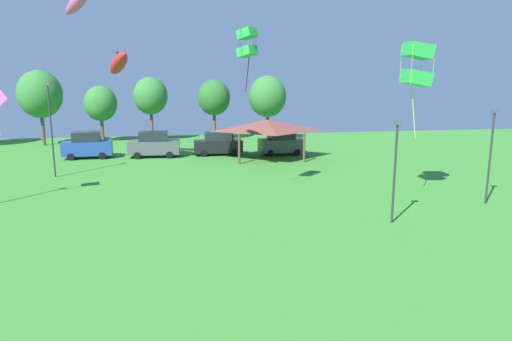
# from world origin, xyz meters

# --- Properties ---
(kite_flying_0) EXTENTS (2.63, 5.08, 2.32)m
(kite_flying_0) POSITION_xyz_m (-7.74, 39.40, 8.45)
(kite_flying_0) COLOR red
(kite_flying_3) EXTENTS (1.61, 1.50, 5.72)m
(kite_flying_3) POSITION_xyz_m (10.89, 25.55, 8.05)
(kite_flying_3) COLOR green
(kite_flying_4) EXTENTS (1.35, 1.35, 3.68)m
(kite_flying_4) POSITION_xyz_m (1.02, 26.99, 9.28)
(kite_flying_4) COLOR green
(kite_flying_5) EXTENTS (3.22, 3.81, 2.87)m
(kite_flying_5) POSITION_xyz_m (-10.32, 38.25, 12.98)
(kite_flying_5) COLOR #E54C93
(parked_car_leftmost) EXTENTS (4.48, 2.25, 2.48)m
(parked_car_leftmost) POSITION_xyz_m (-11.47, 43.68, 1.21)
(parked_car_leftmost) COLOR #234299
(parked_car_leftmost) RESTS_ON ground
(parked_car_second_from_left) EXTENTS (4.78, 2.17, 2.42)m
(parked_car_second_from_left) POSITION_xyz_m (-5.43, 43.29, 1.19)
(parked_car_second_from_left) COLOR #4C5156
(parked_car_second_from_left) RESTS_ON ground
(parked_car_third_from_left) EXTENTS (4.62, 1.99, 2.22)m
(parked_car_third_from_left) POSITION_xyz_m (0.61, 43.54, 1.10)
(parked_car_third_from_left) COLOR black
(parked_car_third_from_left) RESTS_ON ground
(parked_car_rightmost_in_row) EXTENTS (4.38, 2.33, 2.38)m
(parked_car_rightmost_in_row) POSITION_xyz_m (6.65, 42.72, 1.17)
(parked_car_rightmost_in_row) COLOR #4C5156
(parked_car_rightmost_in_row) RESTS_ON ground
(park_pavilion) EXTENTS (7.46, 5.86, 3.60)m
(park_pavilion) POSITION_xyz_m (4.88, 40.73, 3.08)
(park_pavilion) COLOR brown
(park_pavilion) RESTS_ON ground
(light_post_0) EXTENTS (0.36, 0.20, 5.25)m
(light_post_0) POSITION_xyz_m (7.57, 20.93, 3.01)
(light_post_0) COLOR #2D2D33
(light_post_0) RESTS_ON ground
(light_post_1) EXTENTS (0.36, 0.20, 7.00)m
(light_post_1) POSITION_xyz_m (-12.31, 35.48, 3.91)
(light_post_1) COLOR #2D2D33
(light_post_1) RESTS_ON ground
(light_post_3) EXTENTS (0.36, 0.20, 5.56)m
(light_post_3) POSITION_xyz_m (14.72, 23.46, 3.17)
(light_post_3) COLOR #2D2D33
(light_post_3) RESTS_ON ground
(treeline_tree_1) EXTENTS (4.69, 4.69, 8.18)m
(treeline_tree_1) POSITION_xyz_m (-17.84, 53.25, 5.58)
(treeline_tree_1) COLOR brown
(treeline_tree_1) RESTS_ON ground
(treeline_tree_2) EXTENTS (3.71, 3.71, 6.49)m
(treeline_tree_2) POSITION_xyz_m (-11.92, 55.38, 4.43)
(treeline_tree_2) COLOR brown
(treeline_tree_2) RESTS_ON ground
(treeline_tree_3) EXTENTS (3.98, 3.98, 7.47)m
(treeline_tree_3) POSITION_xyz_m (-6.25, 55.40, 5.26)
(treeline_tree_3) COLOR brown
(treeline_tree_3) RESTS_ON ground
(treeline_tree_4) EXTENTS (3.83, 3.83, 7.16)m
(treeline_tree_4) POSITION_xyz_m (1.13, 54.78, 5.03)
(treeline_tree_4) COLOR brown
(treeline_tree_4) RESTS_ON ground
(treeline_tree_5) EXTENTS (4.39, 4.39, 7.63)m
(treeline_tree_5) POSITION_xyz_m (7.27, 53.01, 5.20)
(treeline_tree_5) COLOR brown
(treeline_tree_5) RESTS_ON ground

